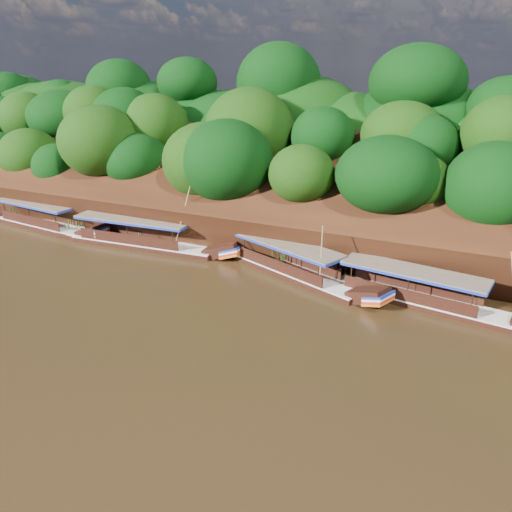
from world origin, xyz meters
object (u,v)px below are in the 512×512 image
(boat_2, at_px, (152,242))
(boat_3, at_px, (49,224))
(boat_0, at_px, (433,300))
(boat_1, at_px, (302,272))

(boat_2, bearing_deg, boat_3, 175.32)
(boat_2, distance_m, boat_3, 12.11)
(boat_0, bearing_deg, boat_3, -174.41)
(boat_1, distance_m, boat_2, 14.10)
(boat_0, bearing_deg, boat_1, -176.33)
(boat_3, bearing_deg, boat_0, 3.21)
(boat_0, xyz_separation_m, boat_1, (-9.39, 0.76, 0.02))
(boat_3, bearing_deg, boat_1, 3.90)
(boat_1, relative_size, boat_3, 0.98)
(boat_1, bearing_deg, boat_0, 16.95)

